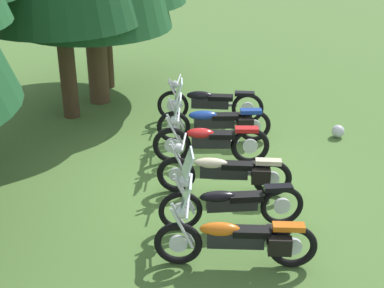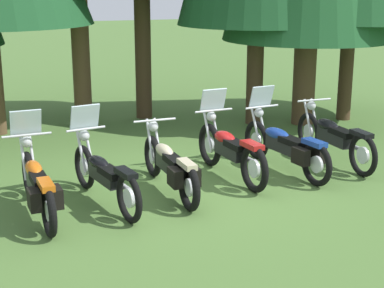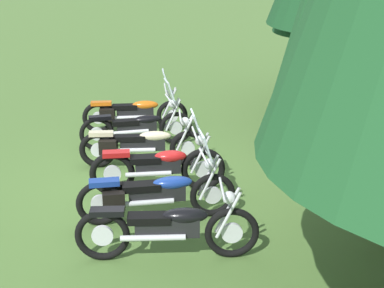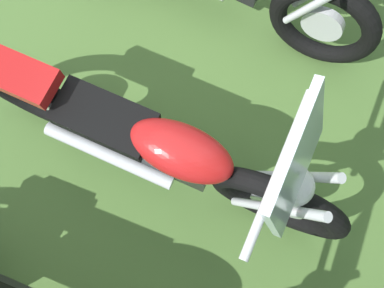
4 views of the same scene
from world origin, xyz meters
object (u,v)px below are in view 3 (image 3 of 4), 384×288
object	(u,v)px
motorcycle_3	(160,166)
motorcycle_4	(155,192)
motorcycle_2	(140,145)
motorcycle_5	(169,227)
motorcycle_0	(134,112)
motorcycle_1	(139,126)

from	to	relation	value
motorcycle_3	motorcycle_4	bearing A→B (deg)	-97.80
motorcycle_2	motorcycle_5	world-z (taller)	motorcycle_5
motorcycle_0	motorcycle_1	size ratio (longest dim) A/B	1.01
motorcycle_1	motorcycle_2	size ratio (longest dim) A/B	0.96
motorcycle_1	motorcycle_2	distance (m)	1.04
motorcycle_3	motorcycle_5	distance (m)	2.07
motorcycle_0	motorcycle_2	size ratio (longest dim) A/B	0.98
motorcycle_0	motorcycle_1	world-z (taller)	same
motorcycle_2	motorcycle_3	bearing A→B (deg)	-72.72
motorcycle_1	motorcycle_2	world-z (taller)	motorcycle_1
motorcycle_0	motorcycle_2	bearing A→B (deg)	-86.53
motorcycle_2	motorcycle_1	bearing A→B (deg)	93.55
motorcycle_2	motorcycle_5	size ratio (longest dim) A/B	0.97
motorcycle_0	motorcycle_3	distance (m)	3.19
motorcycle_4	motorcycle_5	bearing A→B (deg)	-86.42
motorcycle_1	motorcycle_4	size ratio (longest dim) A/B	0.95
motorcycle_5	motorcycle_1	bearing A→B (deg)	98.03
motorcycle_4	motorcycle_5	size ratio (longest dim) A/B	0.98
motorcycle_4	motorcycle_0	bearing A→B (deg)	90.25
motorcycle_2	motorcycle_3	xyz separation A→B (m)	(1.14, 0.39, 0.05)
motorcycle_0	motorcycle_5	bearing A→B (deg)	-84.86
motorcycle_3	motorcycle_5	size ratio (longest dim) A/B	0.93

